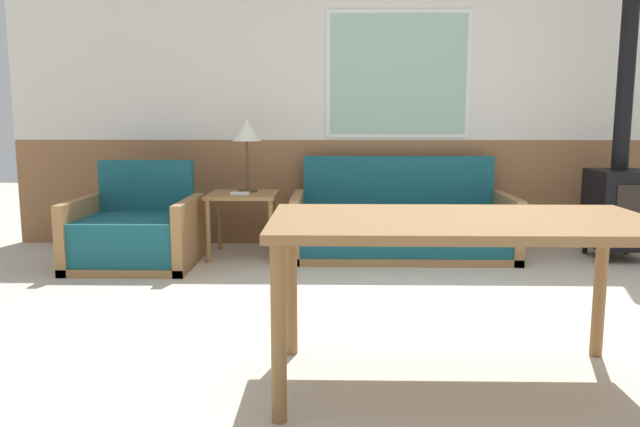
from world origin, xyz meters
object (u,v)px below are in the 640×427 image
(side_table, at_px, (243,203))
(table_lamp, at_px, (247,133))
(dining_table, at_px, (462,236))
(wood_stove, at_px, (620,184))
(couch, at_px, (401,227))
(armchair, at_px, (136,235))

(side_table, distance_m, table_lamp, 0.59)
(dining_table, xyz_separation_m, wood_stove, (1.81, 2.53, -0.04))
(couch, bearing_deg, side_table, -178.43)
(couch, height_order, side_table, couch)
(armchair, xyz_separation_m, dining_table, (2.11, -2.22, 0.42))
(dining_table, bearing_deg, table_lamp, 115.53)
(table_lamp, relative_size, wood_stove, 0.25)
(couch, relative_size, side_table, 3.24)
(side_table, bearing_deg, dining_table, -63.16)
(side_table, relative_size, dining_table, 0.35)
(armchair, height_order, dining_table, armchair)
(wood_stove, bearing_deg, couch, 177.53)
(wood_stove, bearing_deg, side_table, 179.26)
(table_lamp, bearing_deg, dining_table, -64.47)
(armchair, distance_m, side_table, 0.91)
(couch, distance_m, dining_table, 2.65)
(armchair, height_order, side_table, armchair)
(couch, xyz_separation_m, side_table, (-1.33, -0.04, 0.21))
(dining_table, distance_m, wood_stove, 3.12)
(table_lamp, bearing_deg, wood_stove, -2.59)
(side_table, bearing_deg, armchair, -156.23)
(couch, distance_m, side_table, 1.35)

